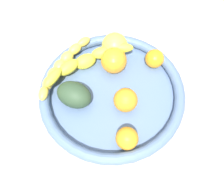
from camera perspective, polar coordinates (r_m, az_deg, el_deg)
The scene contains 10 objects.
kitchen_counter at distance 60.85cm, azimuth 0.00°, elevation -2.96°, with size 120.00×120.00×3.00cm, color #A59E8D.
fruit_bowl at distance 57.54cm, azimuth 0.00°, elevation -1.26°, with size 36.25×36.25×4.38cm.
banana_draped_left at distance 60.94cm, azimuth -12.48°, elevation 5.24°, with size 22.09×8.01×4.31cm.
banana_draped_right at distance 59.67cm, azimuth -6.41°, elevation 6.53°, with size 23.97×11.81×6.08cm.
orange_front at distance 59.25cm, azimuth 0.46°, elevation 6.62°, with size 6.78×6.78×6.78cm, color orange.
orange_mid_left at distance 53.86cm, azimuth 3.41°, elevation -3.28°, with size 5.78×5.78×5.78cm, color orange.
orange_mid_right at distance 61.78cm, azimuth 10.60°, elevation 7.00°, with size 5.02×5.02×5.02cm, color orange.
orange_rear at distance 50.77cm, azimuth 3.77°, elevation -12.69°, with size 5.05×5.05×5.05cm, color orange.
apple_yellow at distance 62.25cm, azimuth 0.69°, elevation 10.33°, with size 6.99×6.99×6.99cm, color #D7CB43.
avocado_dark at distance 55.02cm, azimuth -9.46°, elevation -1.93°, with size 8.68×6.30×6.04cm, color #2D442C.
Camera 1 is at (20.94, 18.23, 55.65)cm, focal length 36.51 mm.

